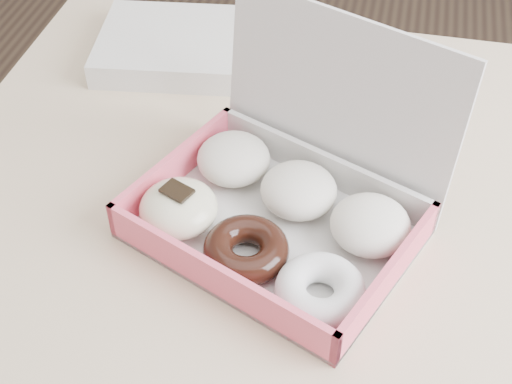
# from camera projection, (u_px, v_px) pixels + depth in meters

# --- Properties ---
(table) EXTENTS (1.20, 0.80, 0.75)m
(table) POSITION_uv_depth(u_px,v_px,m) (376.00, 233.00, 0.98)
(table) COLOR #CEB188
(table) RESTS_ON ground
(donut_box) EXTENTS (0.40, 0.37, 0.23)m
(donut_box) POSITION_uv_depth(u_px,v_px,m) (280.00, 204.00, 0.86)
(donut_box) COLOR silver
(donut_box) RESTS_ON table
(newspapers) EXTENTS (0.28, 0.23, 0.04)m
(newspapers) POSITION_uv_depth(u_px,v_px,m) (179.00, 46.00, 1.14)
(newspapers) COLOR silver
(newspapers) RESTS_ON table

